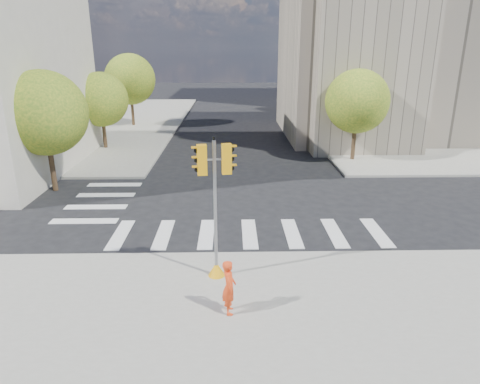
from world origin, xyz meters
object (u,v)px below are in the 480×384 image
lamp_near (349,88)px  lamp_far (314,76)px  photographer (229,287)px  traffic_signal (216,220)px

lamp_near → lamp_far: bearing=90.0°
lamp_near → lamp_far: size_ratio=1.00×
lamp_near → photographer: (-8.93, -21.82, -3.61)m
traffic_signal → photographer: size_ratio=2.87×
photographer → traffic_signal: bearing=6.2°
lamp_far → photographer: 37.09m
lamp_near → traffic_signal: 21.96m
lamp_near → photographer: 23.85m
lamp_far → lamp_near: bearing=-90.0°
lamp_near → traffic_signal: lamp_near is taller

